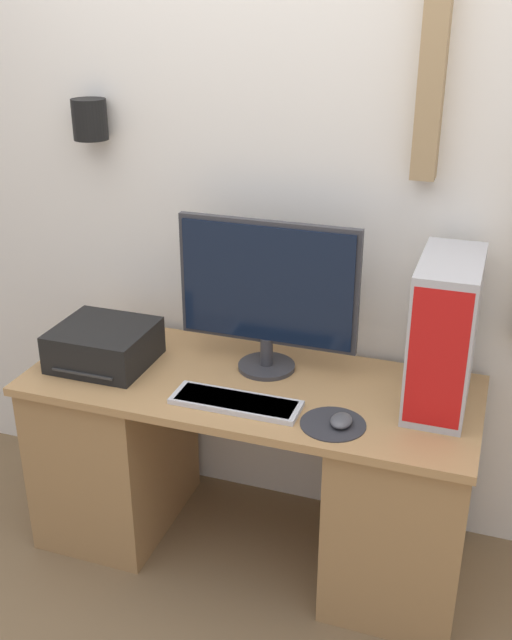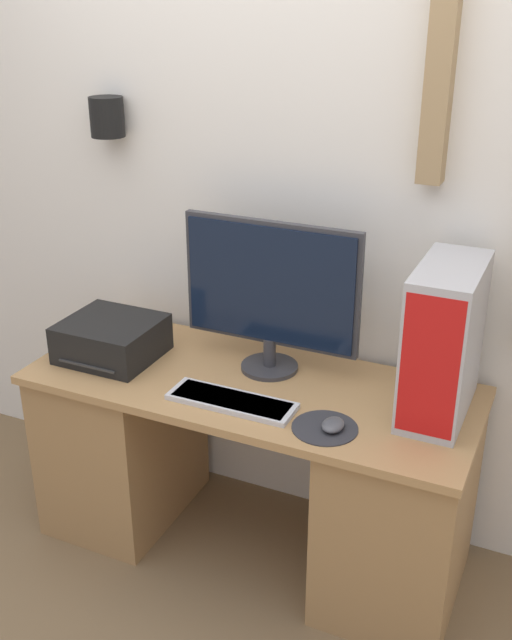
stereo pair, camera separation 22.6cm
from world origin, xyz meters
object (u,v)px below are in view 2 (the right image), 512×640
at_px(keyboard, 232,401).
at_px(printer, 111,339).
at_px(mouse, 333,425).
at_px(computer_tower, 444,341).
at_px(monitor, 270,290).

xyz_separation_m(keyboard, printer, (-0.57, 0.13, 0.06)).
height_order(mouse, computer_tower, computer_tower).
bearing_deg(computer_tower, printer, -174.73).
xyz_separation_m(monitor, printer, (-0.58, -0.15, -0.24)).
xyz_separation_m(computer_tower, printer, (-1.20, -0.11, -0.18)).
height_order(monitor, computer_tower, monitor).
distance_m(monitor, keyboard, 0.41).
bearing_deg(computer_tower, monitor, 175.91).
bearing_deg(keyboard, computer_tower, 20.92).
height_order(monitor, printer, monitor).
height_order(monitor, mouse, monitor).
bearing_deg(keyboard, mouse, -2.25).
bearing_deg(printer, monitor, 14.92).
distance_m(keyboard, computer_tower, 0.72).
relative_size(keyboard, computer_tower, 0.87).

